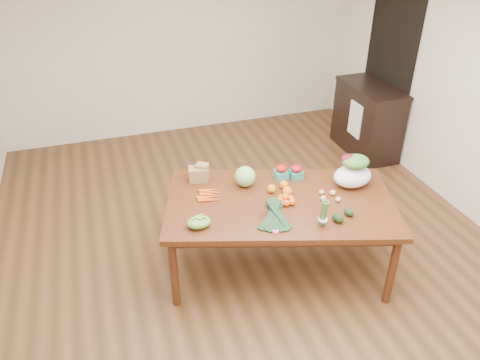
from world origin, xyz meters
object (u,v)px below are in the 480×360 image
object	(u,v)px
dining_table	(279,235)
cabbage	(245,177)
cabinet	(367,119)
kale_bunch	(275,217)
salad_bag	(353,172)
asparagus_bundle	(323,213)
paper_bag	(198,173)
mandarin_cluster	(285,198)

from	to	relation	value
dining_table	cabbage	bearing A→B (deg)	139.48
cabinet	kale_bunch	xyz separation A→B (m)	(-2.20, -2.15, 0.36)
kale_bunch	salad_bag	size ratio (longest dim) A/B	1.11
cabinet	asparagus_bundle	xyz separation A→B (m)	(-1.84, -2.27, 0.40)
paper_bag	salad_bag	distance (m)	1.43
cabinet	paper_bag	xyz separation A→B (m)	(-2.63, -1.27, 0.36)
cabinet	asparagus_bundle	size ratio (longest dim) A/B	4.08
mandarin_cluster	asparagus_bundle	world-z (taller)	asparagus_bundle
kale_bunch	asparagus_bundle	size ratio (longest dim) A/B	1.60
paper_bag	salad_bag	bearing A→B (deg)	-21.73
mandarin_cluster	asparagus_bundle	bearing A→B (deg)	-68.11
cabbage	mandarin_cluster	world-z (taller)	cabbage
dining_table	kale_bunch	world-z (taller)	kale_bunch
paper_bag	salad_bag	size ratio (longest dim) A/B	0.64
cabinet	cabbage	size ratio (longest dim) A/B	5.33
dining_table	asparagus_bundle	bearing A→B (deg)	-50.23
cabinet	mandarin_cluster	size ratio (longest dim) A/B	5.67
cabbage	salad_bag	world-z (taller)	salad_bag
paper_bag	asparagus_bundle	distance (m)	1.28
cabinet	salad_bag	world-z (taller)	salad_bag
cabbage	kale_bunch	distance (m)	0.66
cabinet	salad_bag	size ratio (longest dim) A/B	2.84
dining_table	salad_bag	distance (m)	0.89
cabinet	paper_bag	distance (m)	2.94
dining_table	cabinet	xyz separation A→B (m)	(2.02, 1.83, 0.10)
cabbage	mandarin_cluster	distance (m)	0.45
mandarin_cluster	kale_bunch	xyz separation A→B (m)	(-0.20, -0.27, 0.03)
paper_bag	mandarin_cluster	world-z (taller)	paper_bag
dining_table	cabinet	world-z (taller)	cabinet
kale_bunch	asparagus_bundle	world-z (taller)	asparagus_bundle
asparagus_bundle	salad_bag	xyz separation A→B (m)	(0.54, 0.48, 0.01)
dining_table	cabbage	distance (m)	0.62
dining_table	salad_bag	xyz separation A→B (m)	(0.72, 0.04, 0.51)
dining_table	salad_bag	world-z (taller)	salad_bag
cabbage	salad_bag	distance (m)	0.98
paper_bag	asparagus_bundle	xyz separation A→B (m)	(0.79, -1.00, 0.04)
asparagus_bundle	dining_table	bearing A→B (deg)	129.77
cabbage	kale_bunch	xyz separation A→B (m)	(0.03, -0.65, -0.02)
mandarin_cluster	paper_bag	bearing A→B (deg)	136.12
paper_bag	cabbage	distance (m)	0.45
cabinet	kale_bunch	distance (m)	3.10
dining_table	paper_bag	world-z (taller)	paper_bag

